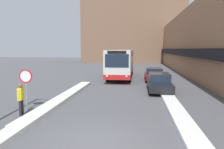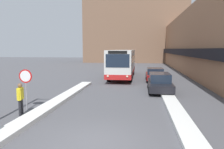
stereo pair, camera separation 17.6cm
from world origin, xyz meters
TOP-DOWN VIEW (x-y plane):
  - ground_plane at (0.00, 0.00)m, footprint 160.00×160.00m
  - building_row_right at (9.97, 24.00)m, footprint 5.50×60.00m
  - building_backdrop_far at (0.00, 50.32)m, footprint 26.00×8.00m
  - snow_bank_left at (-3.60, 4.58)m, footprint 0.90×17.12m
  - snow_bank_right at (3.60, 4.80)m, footprint 0.90×20.14m
  - city_bus at (-0.55, 18.58)m, footprint 2.64×11.38m
  - parked_car_front at (3.20, 10.27)m, footprint 1.84×4.69m
  - parked_car_middle at (3.20, 16.34)m, footprint 1.93×4.32m
  - stop_sign at (-4.73, 3.71)m, footprint 0.76×0.08m
  - pedestrian at (-4.53, 2.76)m, footprint 0.28×0.54m

SIDE VIEW (x-z plane):
  - ground_plane at x=0.00m, z-range 0.00..0.00m
  - snow_bank_right at x=3.60m, z-range 0.00..0.20m
  - snow_bank_left at x=-3.60m, z-range 0.00..0.23m
  - parked_car_middle at x=3.20m, z-range 0.01..1.40m
  - parked_car_front at x=3.20m, z-range 0.00..1.49m
  - pedestrian at x=-4.53m, z-range 0.17..1.86m
  - stop_sign at x=-4.73m, z-range 0.52..2.84m
  - city_bus at x=-0.55m, z-range 0.16..3.48m
  - building_row_right at x=9.97m, z-range -0.01..8.74m
  - building_backdrop_far at x=0.00m, z-range 0.00..19.45m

